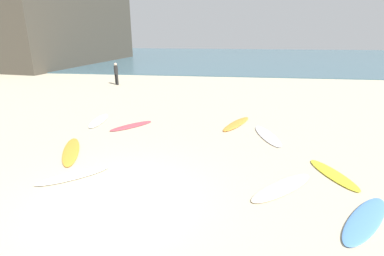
{
  "coord_description": "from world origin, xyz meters",
  "views": [
    {
      "loc": [
        2.64,
        -5.91,
        3.88
      ],
      "look_at": [
        1.21,
        4.66,
        0.3
      ],
      "focal_mm": 27.25,
      "sensor_mm": 36.0,
      "label": 1
    }
  ],
  "objects_px": {
    "surfboard_7": "(333,174)",
    "beachgoer_near": "(116,73)",
    "surfboard_6": "(268,136)",
    "surfboard_0": "(236,124)",
    "surfboard_1": "(131,126)",
    "surfboard_8": "(71,151)",
    "surfboard_3": "(73,175)",
    "surfboard_2": "(365,220)",
    "surfboard_4": "(282,187)",
    "surfboard_5": "(99,120)"
  },
  "relations": [
    {
      "from": "surfboard_7",
      "to": "beachgoer_near",
      "type": "distance_m",
      "value": 17.36
    },
    {
      "from": "surfboard_6",
      "to": "surfboard_0",
      "type": "bearing_deg",
      "value": 117.42
    },
    {
      "from": "surfboard_1",
      "to": "surfboard_8",
      "type": "relative_size",
      "value": 0.79
    },
    {
      "from": "surfboard_0",
      "to": "beachgoer_near",
      "type": "height_order",
      "value": "beachgoer_near"
    },
    {
      "from": "surfboard_0",
      "to": "beachgoer_near",
      "type": "relative_size",
      "value": 1.47
    },
    {
      "from": "surfboard_7",
      "to": "surfboard_3",
      "type": "bearing_deg",
      "value": -12.55
    },
    {
      "from": "surfboard_6",
      "to": "beachgoer_near",
      "type": "xyz_separation_m",
      "value": [
        -9.98,
        10.0,
        0.86
      ]
    },
    {
      "from": "surfboard_0",
      "to": "surfboard_8",
      "type": "relative_size",
      "value": 0.94
    },
    {
      "from": "surfboard_1",
      "to": "surfboard_3",
      "type": "xyz_separation_m",
      "value": [
        -0.13,
        -4.55,
        0.01
      ]
    },
    {
      "from": "surfboard_0",
      "to": "surfboard_6",
      "type": "height_order",
      "value": "surfboard_0"
    },
    {
      "from": "surfboard_1",
      "to": "surfboard_6",
      "type": "height_order",
      "value": "surfboard_6"
    },
    {
      "from": "surfboard_2",
      "to": "surfboard_7",
      "type": "bearing_deg",
      "value": 127.3
    },
    {
      "from": "surfboard_8",
      "to": "surfboard_7",
      "type": "bearing_deg",
      "value": -28.91
    },
    {
      "from": "surfboard_1",
      "to": "surfboard_6",
      "type": "xyz_separation_m",
      "value": [
        5.61,
        -0.49,
        0.0
      ]
    },
    {
      "from": "surfboard_0",
      "to": "surfboard_6",
      "type": "relative_size",
      "value": 1.0
    },
    {
      "from": "surfboard_4",
      "to": "surfboard_8",
      "type": "relative_size",
      "value": 0.91
    },
    {
      "from": "surfboard_4",
      "to": "surfboard_7",
      "type": "relative_size",
      "value": 1.18
    },
    {
      "from": "surfboard_0",
      "to": "surfboard_3",
      "type": "bearing_deg",
      "value": -105.32
    },
    {
      "from": "surfboard_0",
      "to": "surfboard_5",
      "type": "height_order",
      "value": "surfboard_0"
    },
    {
      "from": "surfboard_1",
      "to": "surfboard_4",
      "type": "xyz_separation_m",
      "value": [
        5.56,
        -4.41,
        0.0
      ]
    },
    {
      "from": "surfboard_1",
      "to": "surfboard_2",
      "type": "bearing_deg",
      "value": 1.3
    },
    {
      "from": "surfboard_3",
      "to": "surfboard_4",
      "type": "distance_m",
      "value": 5.68
    },
    {
      "from": "surfboard_4",
      "to": "surfboard_8",
      "type": "bearing_deg",
      "value": 32.05
    },
    {
      "from": "surfboard_4",
      "to": "beachgoer_near",
      "type": "distance_m",
      "value": 17.13
    },
    {
      "from": "surfboard_0",
      "to": "surfboard_1",
      "type": "height_order",
      "value": "surfboard_0"
    },
    {
      "from": "surfboard_6",
      "to": "surfboard_2",
      "type": "bearing_deg",
      "value": -87.44
    },
    {
      "from": "surfboard_4",
      "to": "surfboard_8",
      "type": "height_order",
      "value": "surfboard_8"
    },
    {
      "from": "surfboard_2",
      "to": "surfboard_5",
      "type": "xyz_separation_m",
      "value": [
        -8.81,
        6.11,
        -0.0
      ]
    },
    {
      "from": "surfboard_5",
      "to": "surfboard_6",
      "type": "height_order",
      "value": "surfboard_5"
    },
    {
      "from": "surfboard_1",
      "to": "surfboard_4",
      "type": "bearing_deg",
      "value": 1.0
    },
    {
      "from": "surfboard_5",
      "to": "beachgoer_near",
      "type": "distance_m",
      "value": 9.41
    },
    {
      "from": "surfboard_2",
      "to": "surfboard_4",
      "type": "xyz_separation_m",
      "value": [
        -1.55,
        1.17,
        -0.0
      ]
    },
    {
      "from": "surfboard_1",
      "to": "surfboard_3",
      "type": "bearing_deg",
      "value": -52.11
    },
    {
      "from": "surfboard_1",
      "to": "surfboard_2",
      "type": "xyz_separation_m",
      "value": [
        7.1,
        -5.58,
        0.01
      ]
    },
    {
      "from": "surfboard_3",
      "to": "beachgoer_near",
      "type": "xyz_separation_m",
      "value": [
        -4.25,
        14.06,
        0.85
      ]
    },
    {
      "from": "surfboard_2",
      "to": "beachgoer_near",
      "type": "height_order",
      "value": "beachgoer_near"
    },
    {
      "from": "surfboard_5",
      "to": "surfboard_6",
      "type": "distance_m",
      "value": 7.39
    },
    {
      "from": "surfboard_3",
      "to": "surfboard_5",
      "type": "bearing_deg",
      "value": -23.92
    },
    {
      "from": "surfboard_2",
      "to": "surfboard_4",
      "type": "bearing_deg",
      "value": 179.95
    },
    {
      "from": "surfboard_0",
      "to": "surfboard_5",
      "type": "distance_m",
      "value": 6.15
    },
    {
      "from": "surfboard_7",
      "to": "surfboard_0",
      "type": "bearing_deg",
      "value": -79.37
    },
    {
      "from": "surfboard_1",
      "to": "beachgoer_near",
      "type": "bearing_deg",
      "value": 154.16
    },
    {
      "from": "surfboard_3",
      "to": "surfboard_7",
      "type": "relative_size",
      "value": 1.0
    },
    {
      "from": "surfboard_5",
      "to": "surfboard_6",
      "type": "bearing_deg",
      "value": 165.24
    },
    {
      "from": "surfboard_1",
      "to": "surfboard_3",
      "type": "distance_m",
      "value": 4.55
    },
    {
      "from": "surfboard_8",
      "to": "beachgoer_near",
      "type": "relative_size",
      "value": 1.57
    },
    {
      "from": "surfboard_5",
      "to": "surfboard_8",
      "type": "bearing_deg",
      "value": 93.06
    },
    {
      "from": "surfboard_6",
      "to": "surfboard_8",
      "type": "xyz_separation_m",
      "value": [
        -6.71,
        -2.44,
        0.0
      ]
    },
    {
      "from": "surfboard_5",
      "to": "surfboard_7",
      "type": "distance_m",
      "value": 9.68
    },
    {
      "from": "surfboard_2",
      "to": "surfboard_8",
      "type": "distance_m",
      "value": 8.63
    }
  ]
}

